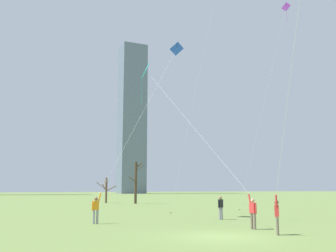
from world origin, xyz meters
TOP-DOWN VIEW (x-y plane):
  - ground_plane at (0.00, 0.00)m, footprint 400.00×400.00m
  - kite_flyer_far_back_green at (2.14, -2.08)m, footprint 4.71×9.72m
  - kite_flyer_foreground_left_teal at (2.47, 4.67)m, footprint 3.17×10.95m
  - kite_flyer_midfield_center_blue at (-3.17, 8.30)m, footprint 6.18×0.50m
  - bystander_watching_nearby at (4.92, 8.11)m, footprint 0.48×0.31m
  - distant_kite_drifting_right_purple at (16.31, 14.19)m, footprint 4.40×4.16m
  - bare_tree_leftmost at (8.06, 36.81)m, footprint 2.09×1.24m
  - bare_tree_left_of_center at (4.74, 40.68)m, footprint 2.46×3.57m
  - skyline_mid_tower_left at (38.30, 135.22)m, footprint 10.52×8.94m

SIDE VIEW (x-z plane):
  - ground_plane at x=0.00m, z-range 0.00..0.00m
  - bystander_watching_nearby at x=4.92m, z-range 0.09..1.71m
  - bare_tree_left_of_center at x=4.74m, z-range 0.14..3.87m
  - kite_flyer_midfield_center_blue at x=-3.17m, z-range -3.90..8.63m
  - bare_tree_leftmost at x=8.06m, z-range 0.14..6.08m
  - kite_flyer_far_back_green at x=2.14m, z-range -5.39..12.79m
  - kite_flyer_foreground_left_teal at x=2.47m, z-range -2.24..9.92m
  - distant_kite_drifting_right_purple at x=16.31m, z-range 7.93..29.32m
  - skyline_mid_tower_left at x=38.30m, z-range 0.00..63.24m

